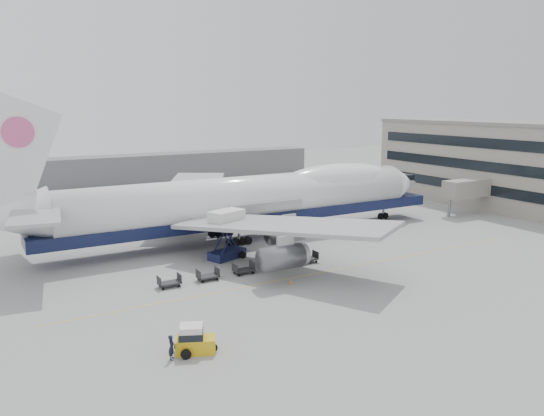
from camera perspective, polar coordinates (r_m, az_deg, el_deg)
ground at (r=65.40m, az=2.34°, el=-5.52°), size 260.00×260.00×0.00m
apron_line at (r=60.65m, az=5.39°, el=-6.91°), size 60.00×0.15×0.01m
hangar at (r=126.07m, az=-18.99°, el=3.62°), size 110.00×8.00×7.00m
airliner at (r=74.53m, az=-2.13°, el=1.00°), size 67.00×55.30×19.98m
catering_truck at (r=65.15m, az=-4.90°, el=-2.50°), size 5.12×4.24×6.02m
baggage_tug at (r=42.25m, az=-8.40°, el=-13.89°), size 3.40×2.69×2.20m
ground_worker at (r=41.48m, az=-10.76°, el=-14.51°), size 0.77×0.83×1.91m
traffic_cone at (r=56.74m, az=2.03°, el=-7.92°), size 0.34×0.34×0.49m
dolly_0 at (r=56.64m, az=-10.98°, el=-7.84°), size 2.30×1.35×1.30m
dolly_1 at (r=58.08m, az=-6.92°, el=-7.23°), size 2.30×1.35×1.30m
dolly_2 at (r=59.80m, az=-3.08°, el=-6.61°), size 2.30×1.35×1.30m
dolly_3 at (r=61.78m, az=0.52°, el=-6.01°), size 2.30×1.35×1.30m
dolly_4 at (r=63.98m, az=3.88°, el=-5.42°), size 2.30×1.35×1.30m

